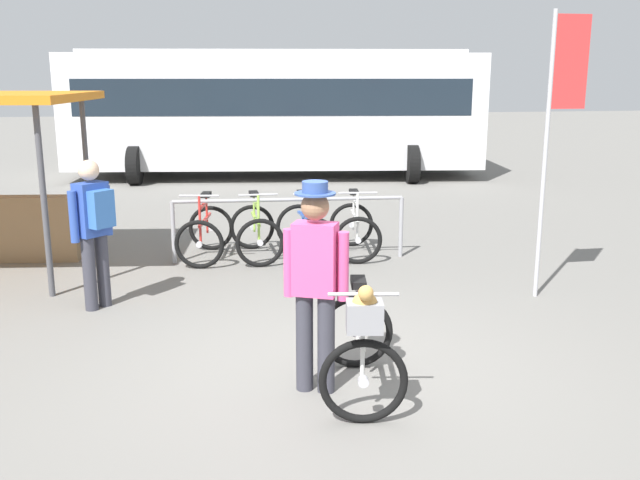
{
  "coord_description": "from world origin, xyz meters",
  "views": [
    {
      "loc": [
        -1.06,
        -5.67,
        2.52
      ],
      "look_at": [
        0.1,
        0.67,
        1.0
      ],
      "focal_mm": 39.51,
      "sensor_mm": 36.0,
      "label": 1
    }
  ],
  "objects_px": {
    "racked_bike_red": "(205,233)",
    "racked_bike_lime": "(256,232)",
    "bus_distant": "(275,107)",
    "banner_flag": "(560,101)",
    "featured_bicycle": "(360,342)",
    "racked_bike_blue": "(306,231)",
    "pedestrian_with_backpack": "(94,225)",
    "racked_bike_white": "(355,230)",
    "person_with_featured_bike": "(315,279)"
  },
  "relations": [
    {
      "from": "racked_bike_red",
      "to": "racked_bike_lime",
      "type": "relative_size",
      "value": 1.07
    },
    {
      "from": "bus_distant",
      "to": "banner_flag",
      "type": "bearing_deg",
      "value": -79.47
    },
    {
      "from": "featured_bicycle",
      "to": "banner_flag",
      "type": "height_order",
      "value": "banner_flag"
    },
    {
      "from": "racked_bike_blue",
      "to": "bus_distant",
      "type": "relative_size",
      "value": 0.11
    },
    {
      "from": "racked_bike_red",
      "to": "racked_bike_lime",
      "type": "bearing_deg",
      "value": -3.99
    },
    {
      "from": "racked_bike_lime",
      "to": "pedestrian_with_backpack",
      "type": "distance_m",
      "value": 2.75
    },
    {
      "from": "racked_bike_white",
      "to": "pedestrian_with_backpack",
      "type": "height_order",
      "value": "pedestrian_with_backpack"
    },
    {
      "from": "racked_bike_blue",
      "to": "pedestrian_with_backpack",
      "type": "distance_m",
      "value": 3.24
    },
    {
      "from": "racked_bike_white",
      "to": "pedestrian_with_backpack",
      "type": "xyz_separation_m",
      "value": [
        -3.31,
        -1.79,
        0.57
      ]
    },
    {
      "from": "racked_bike_red",
      "to": "racked_bike_blue",
      "type": "xyz_separation_m",
      "value": [
        1.4,
        -0.1,
        0.0
      ]
    },
    {
      "from": "person_with_featured_bike",
      "to": "pedestrian_with_backpack",
      "type": "relative_size",
      "value": 1.05
    },
    {
      "from": "racked_bike_blue",
      "to": "person_with_featured_bike",
      "type": "bearing_deg",
      "value": -98.19
    },
    {
      "from": "racked_bike_blue",
      "to": "racked_bike_white",
      "type": "height_order",
      "value": "same"
    },
    {
      "from": "racked_bike_red",
      "to": "bus_distant",
      "type": "height_order",
      "value": "bus_distant"
    },
    {
      "from": "racked_bike_red",
      "to": "bus_distant",
      "type": "relative_size",
      "value": 0.12
    },
    {
      "from": "featured_bicycle",
      "to": "racked_bike_lime",
      "type": "bearing_deg",
      "value": 94.86
    },
    {
      "from": "featured_bicycle",
      "to": "pedestrian_with_backpack",
      "type": "distance_m",
      "value": 3.58
    },
    {
      "from": "bus_distant",
      "to": "racked_bike_red",
      "type": "bearing_deg",
      "value": -103.73
    },
    {
      "from": "racked_bike_lime",
      "to": "person_with_featured_bike",
      "type": "height_order",
      "value": "person_with_featured_bike"
    },
    {
      "from": "racked_bike_white",
      "to": "person_with_featured_bike",
      "type": "bearing_deg",
      "value": -107.17
    },
    {
      "from": "racked_bike_white",
      "to": "bus_distant",
      "type": "relative_size",
      "value": 0.11
    },
    {
      "from": "racked_bike_blue",
      "to": "person_with_featured_bike",
      "type": "height_order",
      "value": "person_with_featured_bike"
    },
    {
      "from": "racked_bike_white",
      "to": "person_with_featured_bike",
      "type": "height_order",
      "value": "person_with_featured_bike"
    },
    {
      "from": "racked_bike_red",
      "to": "banner_flag",
      "type": "distance_m",
      "value": 4.92
    },
    {
      "from": "racked_bike_lime",
      "to": "banner_flag",
      "type": "relative_size",
      "value": 0.35
    },
    {
      "from": "banner_flag",
      "to": "featured_bicycle",
      "type": "bearing_deg",
      "value": -141.1
    },
    {
      "from": "racked_bike_lime",
      "to": "bus_distant",
      "type": "distance_m",
      "value": 8.2
    },
    {
      "from": "racked_bike_white",
      "to": "bus_distant",
      "type": "height_order",
      "value": "bus_distant"
    },
    {
      "from": "racked_bike_red",
      "to": "racked_bike_lime",
      "type": "xyz_separation_m",
      "value": [
        0.7,
        -0.05,
        0.0
      ]
    },
    {
      "from": "racked_bike_lime",
      "to": "featured_bicycle",
      "type": "height_order",
      "value": "featured_bicycle"
    },
    {
      "from": "racked_bike_white",
      "to": "person_with_featured_bike",
      "type": "distance_m",
      "value": 4.51
    },
    {
      "from": "featured_bicycle",
      "to": "person_with_featured_bike",
      "type": "bearing_deg",
      "value": 143.48
    },
    {
      "from": "racked_bike_red",
      "to": "bus_distant",
      "type": "xyz_separation_m",
      "value": [
        1.94,
        7.94,
        1.37
      ]
    },
    {
      "from": "bus_distant",
      "to": "person_with_featured_bike",
      "type": "bearing_deg",
      "value": -95.38
    },
    {
      "from": "bus_distant",
      "to": "banner_flag",
      "type": "distance_m",
      "value": 10.54
    },
    {
      "from": "racked_bike_lime",
      "to": "featured_bicycle",
      "type": "bearing_deg",
      "value": -85.14
    },
    {
      "from": "racked_bike_red",
      "to": "pedestrian_with_backpack",
      "type": "xyz_separation_m",
      "value": [
        -1.21,
        -1.94,
        0.57
      ]
    },
    {
      "from": "racked_bike_blue",
      "to": "banner_flag",
      "type": "xyz_separation_m",
      "value": [
        2.47,
        -2.31,
        1.86
      ]
    },
    {
      "from": "racked_bike_red",
      "to": "racked_bike_white",
      "type": "relative_size",
      "value": 1.01
    },
    {
      "from": "featured_bicycle",
      "to": "racked_bike_red",
      "type": "bearing_deg",
      "value": 103.2
    },
    {
      "from": "person_with_featured_bike",
      "to": "racked_bike_red",
      "type": "bearing_deg",
      "value": 99.96
    },
    {
      "from": "racked_bike_red",
      "to": "featured_bicycle",
      "type": "relative_size",
      "value": 0.95
    },
    {
      "from": "racked_bike_white",
      "to": "featured_bicycle",
      "type": "xyz_separation_m",
      "value": [
        -1.0,
        -4.5,
        0.12
      ]
    },
    {
      "from": "racked_bike_red",
      "to": "racked_bike_white",
      "type": "distance_m",
      "value": 2.1
    },
    {
      "from": "racked_bike_white",
      "to": "banner_flag",
      "type": "bearing_deg",
      "value": -52.0
    },
    {
      "from": "featured_bicycle",
      "to": "bus_distant",
      "type": "bearing_deg",
      "value": 86.14
    },
    {
      "from": "racked_bike_blue",
      "to": "featured_bicycle",
      "type": "distance_m",
      "value": 4.56
    },
    {
      "from": "pedestrian_with_backpack",
      "to": "banner_flag",
      "type": "relative_size",
      "value": 0.51
    },
    {
      "from": "pedestrian_with_backpack",
      "to": "banner_flag",
      "type": "bearing_deg",
      "value": -5.28
    },
    {
      "from": "featured_bicycle",
      "to": "banner_flag",
      "type": "bearing_deg",
      "value": 38.9
    }
  ]
}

